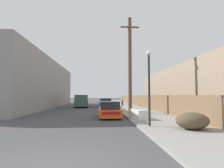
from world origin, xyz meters
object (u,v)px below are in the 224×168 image
utility_pole (130,64)px  pedestrian (122,100)px  brush_pile (192,121)px  street_lamp (149,81)px  parked_sports_car_red (109,110)px  car_parked_mid (105,103)px  pickup_truck (82,101)px  discarded_fridge (138,114)px

utility_pole → pedestrian: size_ratio=5.64×
brush_pile → pedestrian: size_ratio=1.00×
street_lamp → pedestrian: bearing=87.1°
parked_sports_car_red → car_parked_mid: 12.68m
parked_sports_car_red → brush_pile: 7.04m
street_lamp → pedestrian: 19.20m
pickup_truck → car_parked_mid: bearing=-176.5°
parked_sports_car_red → street_lamp: (1.96, -4.86, 2.00)m
car_parked_mid → street_lamp: (1.89, -17.54, 1.96)m
parked_sports_car_red → car_parked_mid: size_ratio=0.85×
utility_pole → pedestrian: (0.83, 12.13, -3.89)m
pickup_truck → pedestrian: pickup_truck is taller
parked_sports_car_red → pickup_truck: (-3.49, 12.26, 0.33)m
parked_sports_car_red → car_parked_mid: (0.07, 12.68, 0.03)m
pedestrian → brush_pile: bearing=-87.5°
discarded_fridge → pedestrian: pedestrian is taller
car_parked_mid → street_lamp: size_ratio=1.14×
pedestrian → pickup_truck: bearing=-162.8°
car_parked_mid → pedestrian: 3.29m
car_parked_mid → discarded_fridge: bearing=-85.1°
car_parked_mid → brush_pile: (3.75, -18.60, -0.09)m
parked_sports_car_red → pedestrian: bearing=77.3°
utility_pole → pedestrian: utility_pole is taller
street_lamp → parked_sports_car_red: bearing=112.0°
pedestrian → discarded_fridge: bearing=-93.4°
pickup_truck → pedestrian: bearing=-166.1°
street_lamp → brush_pile: 2.97m
pedestrian → utility_pole: bearing=-93.9°
discarded_fridge → car_parked_mid: 14.66m
pickup_truck → street_lamp: street_lamp is taller
discarded_fridge → car_parked_mid: (-1.91, 14.54, 0.17)m
parked_sports_car_red → pickup_truck: 12.75m
discarded_fridge → pickup_truck: 15.14m
discarded_fridge → pedestrian: 16.14m
discarded_fridge → pedestrian: size_ratio=1.16×
utility_pole → car_parked_mid: bearing=100.9°
utility_pole → brush_pile: bearing=-78.0°
pickup_truck → discarded_fridge: bearing=107.9°
discarded_fridge → pickup_truck: size_ratio=0.36×
discarded_fridge → brush_pile: (1.85, -4.06, 0.09)m
car_parked_mid → parked_sports_car_red: bearing=-92.9°
street_lamp → pedestrian: size_ratio=2.55×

